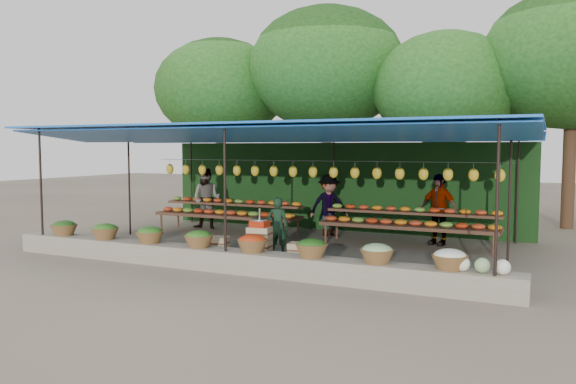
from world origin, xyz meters
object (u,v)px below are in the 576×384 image
at_px(crate_counter, 258,250).
at_px(vendor_seated, 278,226).
at_px(weighing_scale, 260,223).
at_px(blue_crate_front, 73,244).
at_px(blue_crate_back, 121,245).

height_order(crate_counter, vendor_seated, vendor_seated).
distance_m(weighing_scale, blue_crate_front, 4.68).
bearing_deg(crate_counter, blue_crate_back, 179.14).
height_order(crate_counter, blue_crate_back, crate_counter).
height_order(weighing_scale, vendor_seated, vendor_seated).
relative_size(crate_counter, blue_crate_back, 5.35).
distance_m(crate_counter, blue_crate_front, 4.59).
xyz_separation_m(crate_counter, blue_crate_back, (-3.60, 0.05, -0.18)).
xyz_separation_m(blue_crate_front, blue_crate_back, (0.97, 0.50, -0.03)).
distance_m(vendor_seated, blue_crate_back, 3.69).
distance_m(crate_counter, vendor_seated, 1.14).
relative_size(weighing_scale, blue_crate_front, 0.67).
xyz_separation_m(weighing_scale, blue_crate_back, (-3.64, 0.05, -0.73)).
xyz_separation_m(weighing_scale, vendor_seated, (-0.13, 1.09, -0.22)).
bearing_deg(weighing_scale, blue_crate_back, 179.14).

